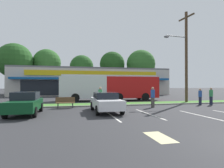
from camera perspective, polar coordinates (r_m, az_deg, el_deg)
grass_median at (r=19.33m, az=5.57°, el=-6.03°), size 56.00×2.20×0.12m
curb_lip at (r=18.18m, az=6.80°, el=-6.38°), size 56.00×0.24×0.12m
parking_stripe_0 at (r=12.23m, az=-0.24°, el=-9.57°), size 0.12×4.80×0.01m
parking_stripe_1 at (r=13.05m, az=11.19°, el=-8.98°), size 0.12×4.80×0.01m
parking_stripe_2 at (r=13.34m, az=25.85°, el=-8.76°), size 0.12×4.80×0.01m
lot_arrow at (r=7.48m, az=14.37°, el=-15.47°), size 0.70×1.60×0.01m
storefront_building at (r=40.26m, az=-6.29°, el=0.65°), size 30.55×12.84×5.40m
tree_far_left at (r=49.64m, az=-27.69°, el=6.32°), size 8.18×8.18×11.84m
tree_left at (r=50.64m, az=-19.36°, el=6.13°), size 6.98×6.98×11.22m
tree_mid_left at (r=50.64m, az=-9.29°, el=5.18°), size 6.30×6.30×10.06m
tree_mid at (r=51.54m, az=0.05°, el=6.11°), size 6.87×6.87×11.26m
tree_mid_right at (r=52.63m, az=8.84°, el=6.03°), size 7.92×7.92×11.83m
utility_pole at (r=22.40m, az=21.56°, el=8.51°), size 3.05×2.40×10.14m
city_bus at (r=23.89m, az=-0.69°, el=-0.86°), size 12.60×2.94×3.25m
bus_stop_bench at (r=16.41m, az=-14.13°, el=-5.46°), size 1.60×0.45×0.95m
car_1 at (r=13.68m, az=-1.91°, el=-5.48°), size 1.88×4.41×1.43m
car_2 at (r=13.75m, az=-25.06°, el=-5.31°), size 1.86×4.24×1.50m
pedestrian_near_bench at (r=20.94m, az=28.11°, el=-3.32°), size 0.35×0.35×1.73m
pedestrian_by_pole at (r=16.67m, az=-3.63°, el=-3.99°), size 0.37×0.37×1.81m
pedestrian_mid at (r=20.53m, az=25.43°, el=-3.52°), size 0.33×0.33×1.64m
pedestrian_far at (r=16.77m, az=12.40°, el=-3.97°), size 0.36×0.36×1.81m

